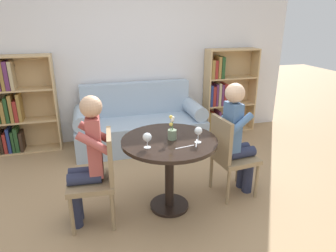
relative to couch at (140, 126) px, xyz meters
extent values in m
plane|color=tan|center=(0.00, -1.67, -0.31)|extent=(16.00, 16.00, 0.00)
cube|color=silver|center=(0.00, 0.42, 1.04)|extent=(5.20, 0.05, 2.70)
cylinder|color=black|center=(0.00, -1.67, 0.43)|extent=(0.93, 0.93, 0.03)
cylinder|color=black|center=(0.00, -1.67, 0.07)|extent=(0.09, 0.09, 0.69)
cylinder|color=black|center=(0.00, -1.67, -0.29)|extent=(0.40, 0.40, 0.03)
cube|color=#9EB2C6|center=(0.00, -0.05, -0.10)|extent=(1.89, 0.80, 0.42)
cube|color=#9EB2C6|center=(0.00, 0.27, 0.36)|extent=(1.67, 0.16, 0.50)
cylinder|color=#9EB2C6|center=(-0.84, -0.05, 0.22)|extent=(0.22, 0.72, 0.22)
cylinder|color=#9EB2C6|center=(0.84, -0.05, 0.22)|extent=(0.22, 0.72, 0.22)
cube|color=tan|center=(-1.59, 0.37, 0.38)|extent=(0.86, 0.02, 1.38)
cube|color=tan|center=(-1.17, 0.24, 0.38)|extent=(0.02, 0.28, 1.38)
cube|color=tan|center=(-1.59, 0.24, -0.30)|extent=(0.82, 0.28, 0.02)
cube|color=tan|center=(-1.59, 0.24, 0.15)|extent=(0.82, 0.28, 0.02)
cube|color=tan|center=(-1.59, 0.24, 0.61)|extent=(0.82, 0.28, 0.02)
cube|color=tan|center=(-1.59, 0.24, 1.06)|extent=(0.82, 0.28, 0.02)
cube|color=#332319|center=(-1.96, 0.23, -0.13)|extent=(0.03, 0.23, 0.31)
cube|color=maroon|center=(-1.91, 0.23, -0.14)|extent=(0.04, 0.23, 0.29)
cube|color=navy|center=(-1.86, 0.23, -0.11)|extent=(0.04, 0.23, 0.36)
cube|color=#234723|center=(-1.81, 0.23, -0.13)|extent=(0.04, 0.23, 0.31)
cube|color=#234723|center=(-1.76, 0.23, -0.11)|extent=(0.05, 0.23, 0.36)
cube|color=#332319|center=(-1.71, 0.23, -0.15)|extent=(0.04, 0.23, 0.28)
cube|color=#234723|center=(-1.92, 0.23, 0.31)|extent=(0.03, 0.23, 0.29)
cube|color=olive|center=(-1.87, 0.23, 0.32)|extent=(0.05, 0.23, 0.30)
cube|color=#234723|center=(-1.82, 0.23, 0.34)|extent=(0.04, 0.23, 0.35)
cube|color=olive|center=(-1.76, 0.23, 0.36)|extent=(0.04, 0.23, 0.38)
cube|color=maroon|center=(-1.70, 0.23, 0.32)|extent=(0.05, 0.23, 0.30)
cube|color=olive|center=(-1.65, 0.23, 0.36)|extent=(0.04, 0.23, 0.39)
cube|color=olive|center=(-1.79, 0.23, 0.82)|extent=(0.04, 0.23, 0.40)
cube|color=#602D5B|center=(-1.74, 0.23, 0.81)|extent=(0.05, 0.23, 0.38)
cube|color=tan|center=(-1.68, 0.23, 0.81)|extent=(0.04, 0.23, 0.38)
cube|color=tan|center=(1.59, 0.37, 0.38)|extent=(0.86, 0.02, 1.38)
cube|color=tan|center=(1.17, 0.24, 0.38)|extent=(0.02, 0.28, 1.38)
cube|color=tan|center=(2.01, 0.24, 0.38)|extent=(0.02, 0.28, 1.38)
cube|color=tan|center=(1.59, 0.24, -0.30)|extent=(0.82, 0.28, 0.02)
cube|color=tan|center=(1.59, 0.24, 0.15)|extent=(0.82, 0.28, 0.02)
cube|color=tan|center=(1.59, 0.24, 0.61)|extent=(0.82, 0.28, 0.02)
cube|color=tan|center=(1.59, 0.24, 1.06)|extent=(0.82, 0.28, 0.02)
cube|color=olive|center=(1.22, 0.23, -0.12)|extent=(0.05, 0.23, 0.34)
cube|color=maroon|center=(1.27, 0.23, -0.12)|extent=(0.05, 0.23, 0.33)
cube|color=olive|center=(1.33, 0.23, -0.14)|extent=(0.05, 0.23, 0.30)
cube|color=#602D5B|center=(1.38, 0.23, -0.11)|extent=(0.04, 0.23, 0.35)
cube|color=#332319|center=(1.42, 0.23, -0.14)|extent=(0.03, 0.23, 0.30)
cube|color=olive|center=(1.46, 0.23, -0.15)|extent=(0.03, 0.23, 0.29)
cube|color=navy|center=(1.22, 0.23, 0.34)|extent=(0.04, 0.23, 0.35)
cube|color=maroon|center=(1.26, 0.23, 0.33)|extent=(0.05, 0.23, 0.33)
cube|color=#602D5B|center=(1.31, 0.23, 0.34)|extent=(0.03, 0.23, 0.36)
cube|color=tan|center=(1.36, 0.23, 0.35)|extent=(0.04, 0.23, 0.37)
cube|color=#602D5B|center=(1.41, 0.23, 0.34)|extent=(0.03, 0.23, 0.35)
cube|color=maroon|center=(1.46, 0.23, 0.35)|extent=(0.05, 0.23, 0.36)
cube|color=olive|center=(1.22, 0.23, 0.77)|extent=(0.05, 0.23, 0.30)
cube|color=maroon|center=(1.27, 0.23, 0.76)|extent=(0.05, 0.23, 0.29)
cube|color=olive|center=(1.33, 0.23, 0.79)|extent=(0.05, 0.23, 0.34)
cube|color=#234723|center=(1.39, 0.23, 0.79)|extent=(0.05, 0.23, 0.34)
cylinder|color=#937A56|center=(-0.93, -1.50, -0.11)|extent=(0.04, 0.04, 0.40)
cylinder|color=#937A56|center=(-0.95, -1.86, -0.11)|extent=(0.04, 0.04, 0.40)
cylinder|color=#937A56|center=(-0.57, -1.53, -0.11)|extent=(0.04, 0.04, 0.40)
cylinder|color=#937A56|center=(-0.60, -1.88, -0.11)|extent=(0.04, 0.04, 0.40)
cube|color=#937A56|center=(-0.76, -1.69, 0.12)|extent=(0.45, 0.45, 0.05)
cube|color=#937A56|center=(-0.57, -1.71, 0.37)|extent=(0.07, 0.38, 0.45)
cylinder|color=#937A56|center=(0.96, -1.75, -0.11)|extent=(0.04, 0.04, 0.40)
cylinder|color=#937A56|center=(0.92, -1.39, -0.11)|extent=(0.04, 0.04, 0.40)
cylinder|color=#937A56|center=(0.60, -1.78, -0.11)|extent=(0.04, 0.04, 0.40)
cylinder|color=#937A56|center=(0.56, -1.43, -0.11)|extent=(0.04, 0.04, 0.40)
cube|color=#937A56|center=(0.76, -1.59, 0.12)|extent=(0.46, 0.46, 0.05)
cube|color=#937A56|center=(0.57, -1.61, 0.37)|extent=(0.08, 0.38, 0.45)
cylinder|color=#282D47|center=(-0.92, -1.62, -0.08)|extent=(0.11, 0.11, 0.45)
cylinder|color=#282D47|center=(-0.92, -1.73, -0.08)|extent=(0.11, 0.11, 0.45)
cylinder|color=#282D47|center=(-0.81, -1.63, 0.19)|extent=(0.31, 0.13, 0.11)
cylinder|color=#282D47|center=(-0.81, -1.74, 0.19)|extent=(0.31, 0.13, 0.11)
cube|color=#B2514C|center=(-0.70, -1.69, 0.47)|extent=(0.13, 0.21, 0.55)
cylinder|color=#B2514C|center=(-0.69, -1.56, 0.56)|extent=(0.29, 0.09, 0.23)
cylinder|color=#B2514C|center=(-0.71, -1.83, 0.56)|extent=(0.29, 0.09, 0.23)
sphere|color=tan|center=(-0.70, -1.69, 0.84)|extent=(0.19, 0.19, 0.19)
cylinder|color=#282D47|center=(0.93, -1.62, -0.08)|extent=(0.11, 0.11, 0.45)
cylinder|color=#282D47|center=(0.91, -1.51, -0.08)|extent=(0.11, 0.11, 0.45)
cylinder|color=#282D47|center=(0.82, -1.63, 0.19)|extent=(0.31, 0.14, 0.11)
cylinder|color=#282D47|center=(0.80, -1.52, 0.19)|extent=(0.31, 0.14, 0.11)
cube|color=#4C709E|center=(0.70, -1.59, 0.47)|extent=(0.14, 0.21, 0.55)
cylinder|color=#4C709E|center=(0.72, -1.72, 0.55)|extent=(0.29, 0.10, 0.23)
cylinder|color=#4C709E|center=(0.69, -1.45, 0.55)|extent=(0.29, 0.10, 0.23)
sphere|color=beige|center=(0.70, -1.59, 0.84)|extent=(0.20, 0.20, 0.20)
cylinder|color=white|center=(-0.24, -1.79, 0.45)|extent=(0.06, 0.06, 0.00)
cylinder|color=white|center=(-0.24, -1.79, 0.49)|extent=(0.01, 0.01, 0.06)
sphere|color=white|center=(-0.24, -1.79, 0.55)|extent=(0.08, 0.08, 0.08)
sphere|color=maroon|center=(-0.24, -1.79, 0.54)|extent=(0.06, 0.06, 0.06)
cylinder|color=white|center=(0.24, -1.80, 0.45)|extent=(0.06, 0.06, 0.00)
cylinder|color=white|center=(0.24, -1.80, 0.49)|extent=(0.01, 0.01, 0.08)
sphere|color=white|center=(0.24, -1.80, 0.57)|extent=(0.07, 0.07, 0.07)
sphere|color=maroon|center=(0.24, -1.80, 0.56)|extent=(0.05, 0.05, 0.05)
cylinder|color=gray|center=(0.03, -1.67, 0.50)|extent=(0.08, 0.08, 0.10)
cylinder|color=#4C7A42|center=(0.03, -1.67, 0.59)|extent=(0.01, 0.01, 0.10)
sphere|color=silver|center=(0.03, -1.67, 0.64)|extent=(0.04, 0.04, 0.04)
cylinder|color=#4C7A42|center=(0.04, -1.66, 0.60)|extent=(0.01, 0.01, 0.12)
sphere|color=silver|center=(0.04, -1.66, 0.66)|extent=(0.04, 0.04, 0.04)
cylinder|color=#4C7A42|center=(0.02, -1.65, 0.61)|extent=(0.00, 0.00, 0.13)
sphere|color=#EACC4C|center=(0.02, -1.65, 0.67)|extent=(0.04, 0.04, 0.04)
cylinder|color=#4C7A42|center=(0.01, -1.68, 0.58)|extent=(0.01, 0.00, 0.06)
sphere|color=#EACC4C|center=(0.01, -1.68, 0.61)|extent=(0.04, 0.04, 0.04)
cube|color=silver|center=(0.09, -1.87, 0.45)|extent=(0.19, 0.05, 0.00)
cube|color=silver|center=(0.22, -1.82, 0.45)|extent=(0.08, 0.18, 0.00)
camera|label=1|loc=(-0.71, -4.22, 1.56)|focal=32.00mm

